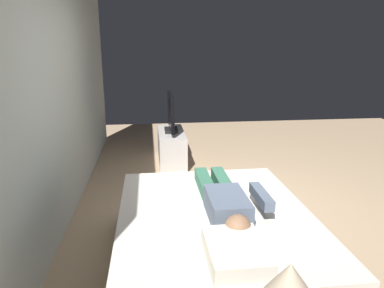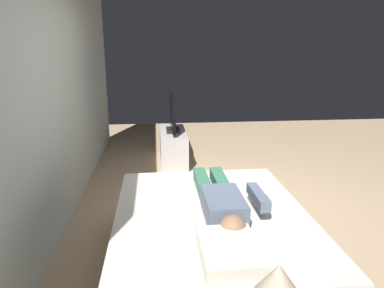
# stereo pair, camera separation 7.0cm
# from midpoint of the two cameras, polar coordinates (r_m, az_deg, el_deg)

# --- Properties ---
(ground_plane) EXTENTS (10.00, 10.00, 0.00)m
(ground_plane) POSITION_cam_midpoint_polar(r_m,az_deg,el_deg) (3.93, 8.61, -11.64)
(ground_plane) COLOR tan
(back_wall) EXTENTS (6.40, 0.10, 2.80)m
(back_wall) POSITION_cam_midpoint_polar(r_m,az_deg,el_deg) (3.92, -20.19, 8.99)
(back_wall) COLOR silver
(back_wall) RESTS_ON ground
(bed) EXTENTS (1.97, 1.55, 0.54)m
(bed) POSITION_cam_midpoint_polar(r_m,az_deg,el_deg) (2.91, 3.80, -15.80)
(bed) COLOR brown
(bed) RESTS_ON ground
(pillow) EXTENTS (0.48, 0.34, 0.12)m
(pillow) POSITION_cam_midpoint_polar(r_m,az_deg,el_deg) (2.18, 7.01, -17.13)
(pillow) COLOR silver
(pillow) RESTS_ON bed
(person) EXTENTS (1.26, 0.46, 0.18)m
(person) POSITION_cam_midpoint_polar(r_m,az_deg,el_deg) (2.79, 5.62, -9.05)
(person) COLOR slate
(person) RESTS_ON bed
(remote) EXTENTS (0.15, 0.04, 0.02)m
(remote) POSITION_cam_midpoint_polar(r_m,az_deg,el_deg) (3.05, 12.57, -8.63)
(remote) COLOR black
(remote) RESTS_ON bed
(tv_stand) EXTENTS (1.10, 0.40, 0.50)m
(tv_stand) POSITION_cam_midpoint_polar(r_m,az_deg,el_deg) (5.59, -2.71, -0.48)
(tv_stand) COLOR #B7B2AD
(tv_stand) RESTS_ON ground
(tv) EXTENTS (0.88, 0.20, 0.59)m
(tv) POSITION_cam_midpoint_polar(r_m,az_deg,el_deg) (5.47, -2.78, 4.92)
(tv) COLOR black
(tv) RESTS_ON tv_stand
(lamp) EXTENTS (0.22, 0.22, 0.42)m
(lamp) POSITION_cam_midpoint_polar(r_m,az_deg,el_deg) (1.57, 15.05, -20.97)
(lamp) COLOR #59595B
(lamp) RESTS_ON nightstand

